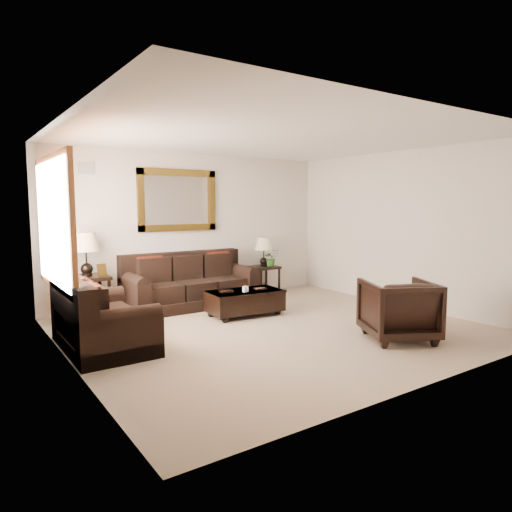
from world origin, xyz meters
TOP-DOWN VIEW (x-y plane):
  - room at (0.00, 0.00)m, footprint 5.51×5.01m
  - window at (-2.70, 0.90)m, footprint 0.07×1.96m
  - mirror at (-0.33, 2.47)m, footprint 1.50×0.06m
  - air_vent at (-1.90, 2.48)m, footprint 0.25×0.02m
  - sofa at (-0.33, 2.05)m, footprint 2.27×0.98m
  - loveseat at (-2.32, 0.51)m, footprint 0.94×1.58m
  - end_table_left at (-2.04, 2.15)m, footprint 0.61×0.61m
  - end_table_right at (1.37, 2.20)m, footprint 0.51×0.51m
  - coffee_table at (0.08, 0.91)m, footprint 1.24×0.73m
  - armchair at (1.04, -1.33)m, footprint 1.13×1.11m
  - potted_plant at (1.48, 2.11)m, footprint 0.34×0.37m

SIDE VIEW (x-z plane):
  - coffee_table at x=0.08m, z-range 0.00..0.50m
  - loveseat at x=-2.32m, z-range -0.12..0.77m
  - sofa at x=-0.33m, z-range -0.13..0.80m
  - armchair at x=1.04m, z-range 0.00..0.88m
  - potted_plant at x=1.48m, z-range 0.56..0.82m
  - end_table_right at x=1.37m, z-range 0.17..1.30m
  - end_table_left at x=-2.04m, z-range 0.21..1.55m
  - room at x=0.00m, z-range 0.00..2.71m
  - window at x=-2.70m, z-range 0.72..2.38m
  - mirror at x=-0.33m, z-range 1.30..2.40m
  - air_vent at x=-1.90m, z-range 2.26..2.44m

